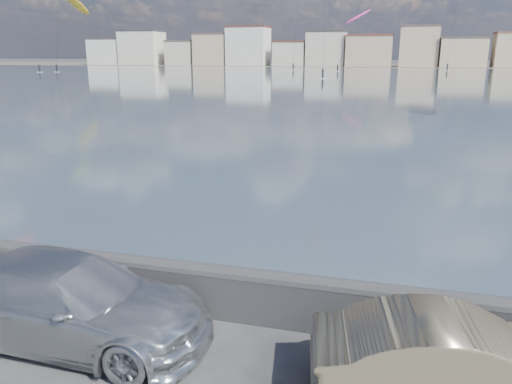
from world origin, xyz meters
TOP-DOWN VIEW (x-y plane):
  - bay_water at (0.00, 91.50)m, footprint 500.00×177.00m
  - far_shore_strip at (0.00, 200.00)m, footprint 500.00×60.00m
  - seawall at (0.00, 2.70)m, footprint 400.00×0.36m
  - far_buildings at (1.31, 186.00)m, footprint 240.79×13.26m
  - car_silver at (-1.70, 1.26)m, footprint 5.26×2.20m
  - car_champagne at (4.76, 1.22)m, footprint 4.38×2.17m
  - kitesurfer_8 at (-81.82, 121.29)m, footprint 6.42×18.40m
  - kitesurfer_14 at (-7.63, 144.75)m, footprint 8.51×15.14m

SIDE VIEW (x-z plane):
  - bay_water at x=0.00m, z-range 0.01..0.01m
  - far_shore_strip at x=0.00m, z-range 0.01..0.01m
  - seawall at x=0.00m, z-range 0.04..1.12m
  - car_champagne at x=4.76m, z-range 0.00..1.38m
  - car_silver at x=-1.70m, z-range 0.00..1.52m
  - far_buildings at x=1.31m, z-range -1.27..13.33m
  - kitesurfer_14 at x=-7.63m, z-range 5.82..22.95m
  - kitesurfer_8 at x=-81.82m, z-range 7.02..28.09m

